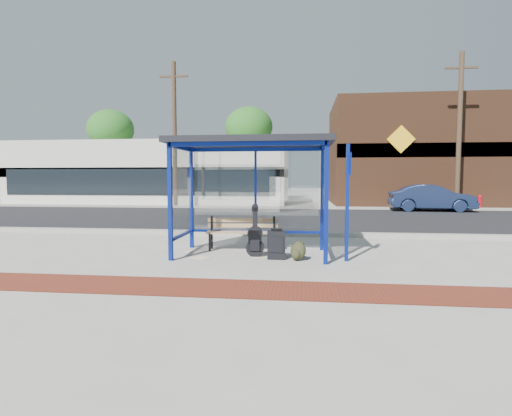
# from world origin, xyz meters

# --- Properties ---
(ground) EXTENTS (120.00, 120.00, 0.00)m
(ground) POSITION_xyz_m (0.00, 0.00, 0.00)
(ground) COLOR #B2ADA0
(ground) RESTS_ON ground
(brick_paver_strip) EXTENTS (60.00, 1.00, 0.01)m
(brick_paver_strip) POSITION_xyz_m (0.00, -2.60, 0.01)
(brick_paver_strip) COLOR maroon
(brick_paver_strip) RESTS_ON ground
(curb_near) EXTENTS (60.00, 0.25, 0.12)m
(curb_near) POSITION_xyz_m (0.00, 2.90, 0.06)
(curb_near) COLOR gray
(curb_near) RESTS_ON ground
(street_asphalt) EXTENTS (60.00, 10.00, 0.00)m
(street_asphalt) POSITION_xyz_m (0.00, 8.00, 0.00)
(street_asphalt) COLOR black
(street_asphalt) RESTS_ON ground
(curb_far) EXTENTS (60.00, 0.25, 0.12)m
(curb_far) POSITION_xyz_m (0.00, 13.10, 0.06)
(curb_far) COLOR gray
(curb_far) RESTS_ON ground
(far_sidewalk) EXTENTS (60.00, 4.00, 0.01)m
(far_sidewalk) POSITION_xyz_m (0.00, 15.00, 0.00)
(far_sidewalk) COLOR #B2ADA0
(far_sidewalk) RESTS_ON ground
(bus_shelter) EXTENTS (3.30, 1.80, 2.42)m
(bus_shelter) POSITION_xyz_m (0.00, 0.07, 2.07)
(bus_shelter) COLOR navy
(bus_shelter) RESTS_ON ground
(storefront_white) EXTENTS (18.00, 6.04, 4.00)m
(storefront_white) POSITION_xyz_m (-9.00, 17.99, 2.00)
(storefront_white) COLOR silver
(storefront_white) RESTS_ON ground
(storefront_brown) EXTENTS (10.00, 7.08, 6.40)m
(storefront_brown) POSITION_xyz_m (8.00, 18.49, 3.20)
(storefront_brown) COLOR #59331E
(storefront_brown) RESTS_ON ground
(tree_left) EXTENTS (3.60, 3.60, 7.03)m
(tree_left) POSITION_xyz_m (-14.00, 22.00, 5.45)
(tree_left) COLOR #4C3826
(tree_left) RESTS_ON ground
(tree_mid) EXTENTS (3.60, 3.60, 7.03)m
(tree_mid) POSITION_xyz_m (-3.00, 22.00, 5.45)
(tree_mid) COLOR #4C3826
(tree_mid) RESTS_ON ground
(tree_right) EXTENTS (3.60, 3.60, 7.03)m
(tree_right) POSITION_xyz_m (12.50, 22.00, 5.45)
(tree_right) COLOR #4C3826
(tree_right) RESTS_ON ground
(utility_pole_west) EXTENTS (1.60, 0.24, 8.00)m
(utility_pole_west) POSITION_xyz_m (-6.00, 13.40, 4.11)
(utility_pole_west) COLOR #4C3826
(utility_pole_west) RESTS_ON ground
(utility_pole_east) EXTENTS (1.60, 0.24, 8.00)m
(utility_pole_east) POSITION_xyz_m (9.00, 13.40, 4.11)
(utility_pole_east) COLOR #4C3826
(utility_pole_east) RESTS_ON ground
(bench) EXTENTS (1.63, 0.52, 0.76)m
(bench) POSITION_xyz_m (-0.28, 0.59, 0.43)
(bench) COLOR black
(bench) RESTS_ON ground
(guitar_bag) EXTENTS (0.38, 0.13, 1.03)m
(guitar_bag) POSITION_xyz_m (0.10, -0.20, 0.38)
(guitar_bag) COLOR black
(guitar_bag) RESTS_ON ground
(suitcase) EXTENTS (0.36, 0.24, 0.62)m
(suitcase) POSITION_xyz_m (0.55, -0.37, 0.28)
(suitcase) COLOR black
(suitcase) RESTS_ON ground
(backpack) EXTENTS (0.38, 0.36, 0.38)m
(backpack) POSITION_xyz_m (0.98, -0.46, 0.18)
(backpack) COLOR #272916
(backpack) RESTS_ON ground
(sign_post) EXTENTS (0.09, 0.28, 2.27)m
(sign_post) POSITION_xyz_m (1.93, -0.42, 1.28)
(sign_post) COLOR navy
(sign_post) RESTS_ON ground
(newspaper_a) EXTENTS (0.45, 0.39, 0.01)m
(newspaper_a) POSITION_xyz_m (-1.30, 0.21, 0.00)
(newspaper_a) COLOR white
(newspaper_a) RESTS_ON ground
(newspaper_b) EXTENTS (0.48, 0.44, 0.01)m
(newspaper_b) POSITION_xyz_m (-0.96, -0.45, 0.00)
(newspaper_b) COLOR white
(newspaper_b) RESTS_ON ground
(newspaper_c) EXTENTS (0.52, 0.48, 0.01)m
(newspaper_c) POSITION_xyz_m (0.20, -0.17, 0.00)
(newspaper_c) COLOR white
(newspaper_c) RESTS_ON ground
(parked_car) EXTENTS (4.07, 1.62, 1.32)m
(parked_car) POSITION_xyz_m (7.41, 12.33, 0.66)
(parked_car) COLOR #192648
(parked_car) RESTS_ON ground
(fire_hydrant) EXTENTS (0.35, 0.23, 0.76)m
(fire_hydrant) POSITION_xyz_m (10.42, 14.09, 0.41)
(fire_hydrant) COLOR #A70B14
(fire_hydrant) RESTS_ON ground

